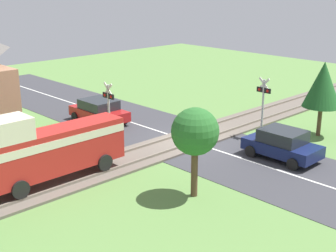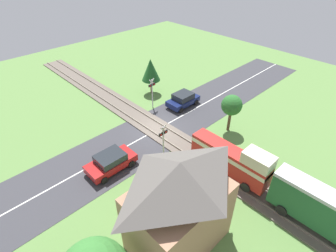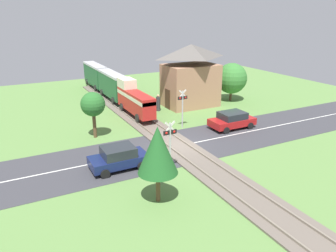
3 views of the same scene
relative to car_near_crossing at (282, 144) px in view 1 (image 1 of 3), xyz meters
The scene contains 10 objects.
ground_plane 5.42m from the car_near_crossing, 15.58° to the left, with size 60.00×60.00×0.00m, color #5B8442.
road_surface 5.42m from the car_near_crossing, 15.58° to the left, with size 48.00×6.40×0.02m.
track_bed 5.41m from the car_near_crossing, 15.58° to the left, with size 2.80×48.00×0.24m.
car_near_crossing is the anchor object (origin of this frame).
car_far_side 11.83m from the car_near_crossing, 14.10° to the left, with size 4.00×2.08×1.48m.
crossing_signal_west_approach 3.69m from the car_near_crossing, 37.57° to the right, with size 0.90×0.18×3.47m.
crossing_signal_east_approach 9.21m from the car_near_crossing, 33.02° to the left, with size 0.90×0.18×3.47m.
pedestrian_by_station 13.40m from the car_near_crossing, 53.06° to the left, with size 0.43×0.43×1.74m.
tree_roadside_hedge 6.58m from the car_near_crossing, 88.53° to the left, with size 1.95×1.95×3.78m.
tree_beyond_track 5.24m from the car_near_crossing, 82.99° to the right, with size 2.15×2.15×4.30m.
Camera 1 is at (-17.03, 17.94, 8.58)m, focal length 50.00 mm.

